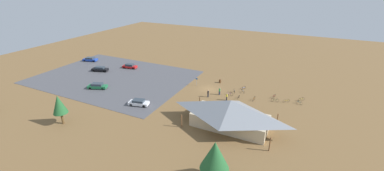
# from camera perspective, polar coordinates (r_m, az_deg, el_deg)

# --- Properties ---
(ground) EXTENTS (160.00, 160.00, 0.00)m
(ground) POSITION_cam_1_polar(r_m,az_deg,el_deg) (61.63, 4.05, -0.90)
(ground) COLOR brown
(ground) RESTS_ON ground
(parking_lot_asphalt) EXTENTS (42.31, 30.17, 0.05)m
(parking_lot_asphalt) POSITION_cam_1_polar(r_m,az_deg,el_deg) (72.61, -17.68, 1.89)
(parking_lot_asphalt) COLOR #4C4C51
(parking_lot_asphalt) RESTS_ON ground
(bike_pavilion) EXTENTS (16.28, 8.53, 5.49)m
(bike_pavilion) POSITION_cam_1_polar(r_m,az_deg,el_deg) (45.56, 8.91, -6.16)
(bike_pavilion) COLOR #C6B28E
(bike_pavilion) RESTS_ON ground
(trash_bin) EXTENTS (0.60, 0.60, 0.90)m
(trash_bin) POSITION_cam_1_polar(r_m,az_deg,el_deg) (65.68, 6.55, 1.02)
(trash_bin) COLOR brown
(trash_bin) RESTS_ON ground
(lot_sign) EXTENTS (0.56, 0.08, 2.20)m
(lot_sign) POSITION_cam_1_polar(r_m,az_deg,el_deg) (63.18, 1.07, 1.19)
(lot_sign) COLOR #99999E
(lot_sign) RESTS_ON ground
(pine_center) EXTENTS (3.95, 3.95, 6.48)m
(pine_center) POSITION_cam_1_polar(r_m,az_deg,el_deg) (33.19, 5.34, -15.95)
(pine_center) COLOR brown
(pine_center) RESTS_ON ground
(pine_west) EXTENTS (2.65, 2.65, 5.93)m
(pine_west) POSITION_cam_1_polar(r_m,az_deg,el_deg) (51.71, -28.61, -3.94)
(pine_west) COLOR brown
(pine_west) RESTS_ON ground
(bicycle_yellow_lone_west) EXTENTS (1.39, 0.98, 0.77)m
(bicycle_yellow_lone_west) POSITION_cam_1_polar(r_m,az_deg,el_deg) (58.98, 21.13, -3.34)
(bicycle_yellow_lone_west) COLOR black
(bicycle_yellow_lone_west) RESTS_ON ground
(bicycle_blue_mid_cluster) EXTENTS (1.01, 1.39, 0.73)m
(bicycle_blue_mid_cluster) POSITION_cam_1_polar(r_m,az_deg,el_deg) (62.84, 11.90, -0.53)
(bicycle_blue_mid_cluster) COLOR black
(bicycle_blue_mid_cluster) RESTS_ON ground
(bicycle_teal_trailside) EXTENTS (1.49, 0.82, 0.77)m
(bicycle_teal_trailside) POSITION_cam_1_polar(r_m,az_deg,el_deg) (59.23, 23.68, -3.64)
(bicycle_teal_trailside) COLOR black
(bicycle_teal_trailside) RESTS_ON ground
(bicycle_purple_edge_south) EXTENTS (1.65, 0.63, 0.87)m
(bicycle_purple_edge_south) POSITION_cam_1_polar(r_m,az_deg,el_deg) (58.95, 8.82, -1.89)
(bicycle_purple_edge_south) COLOR black
(bicycle_purple_edge_south) RESTS_ON ground
(bicycle_orange_back_row) EXTENTS (0.48, 1.69, 0.87)m
(bicycle_orange_back_row) POSITION_cam_1_polar(r_m,az_deg,el_deg) (57.54, 14.22, -3.04)
(bicycle_orange_back_row) COLOR black
(bicycle_orange_back_row) RESTS_ON ground
(bicycle_green_yard_left) EXTENTS (1.72, 0.49, 0.88)m
(bicycle_green_yard_left) POSITION_cam_1_polar(r_m,az_deg,el_deg) (58.35, 18.79, -3.24)
(bicycle_green_yard_left) COLOR black
(bicycle_green_yard_left) RESTS_ON ground
(bicycle_white_front_row) EXTENTS (1.04, 1.31, 0.76)m
(bicycle_white_front_row) POSITION_cam_1_polar(r_m,az_deg,el_deg) (60.90, 11.82, -1.32)
(bicycle_white_front_row) COLOR black
(bicycle_white_front_row) RESTS_ON ground
(bicycle_red_lone_east) EXTENTS (0.56, 1.65, 0.80)m
(bicycle_red_lone_east) POSITION_cam_1_polar(r_m,az_deg,el_deg) (60.27, 18.61, -2.37)
(bicycle_red_lone_east) COLOR black
(bicycle_red_lone_east) RESTS_ON ground
(bicycle_silver_yard_center) EXTENTS (0.74, 1.59, 0.82)m
(bicycle_silver_yard_center) POSITION_cam_1_polar(r_m,az_deg,el_deg) (60.60, 9.84, -1.28)
(bicycle_silver_yard_center) COLOR black
(bicycle_silver_yard_center) RESTS_ON ground
(bicycle_black_edge_north) EXTENTS (0.48, 1.62, 0.74)m
(bicycle_black_edge_north) POSITION_cam_1_polar(r_m,az_deg,el_deg) (57.71, 10.81, -2.68)
(bicycle_black_edge_north) COLOR black
(bicycle_black_edge_north) RESTS_ON ground
(bicycle_yellow_near_sign) EXTENTS (1.19, 1.33, 0.86)m
(bicycle_yellow_near_sign) POSITION_cam_1_polar(r_m,az_deg,el_deg) (60.97, 24.17, -2.95)
(bicycle_yellow_near_sign) COLOR black
(bicycle_yellow_near_sign) RESTS_ON ground
(car_red_far_end) EXTENTS (4.68, 2.50, 1.38)m
(car_red_far_end) POSITION_cam_1_polar(r_m,az_deg,el_deg) (78.37, -14.31, 4.41)
(car_red_far_end) COLOR red
(car_red_far_end) RESTS_ON parking_lot_asphalt
(car_green_end_stall) EXTENTS (5.03, 3.32, 1.45)m
(car_green_end_stall) POSITION_cam_1_polar(r_m,az_deg,el_deg) (65.98, -21.19, -0.09)
(car_green_end_stall) COLOR #1E6B3D
(car_green_end_stall) RESTS_ON parking_lot_asphalt
(car_black_inner_stall) EXTENTS (5.08, 3.08, 1.46)m
(car_black_inner_stall) POSITION_cam_1_polar(r_m,az_deg,el_deg) (78.34, -20.66, 3.63)
(car_black_inner_stall) COLOR black
(car_black_inner_stall) RESTS_ON parking_lot_asphalt
(car_blue_aisle_side) EXTENTS (5.03, 3.12, 1.33)m
(car_blue_aisle_side) POSITION_cam_1_polar(r_m,az_deg,el_deg) (89.56, -22.65, 5.68)
(car_blue_aisle_side) COLOR #1E42B2
(car_blue_aisle_side) RESTS_ON parking_lot_asphalt
(car_white_mid_lot) EXTENTS (4.68, 2.85, 1.34)m
(car_white_mid_lot) POSITION_cam_1_polar(r_m,az_deg,el_deg) (54.73, -12.31, -3.89)
(car_white_mid_lot) COLOR white
(car_white_mid_lot) RESTS_ON parking_lot_asphalt
(visitor_near_lot) EXTENTS (0.36, 0.38, 1.71)m
(visitor_near_lot) POSITION_cam_1_polar(r_m,az_deg,el_deg) (56.21, 8.09, -2.59)
(visitor_near_lot) COLOR #2D3347
(visitor_near_lot) RESTS_ON ground
(visitor_by_pavilion) EXTENTS (0.38, 0.36, 1.78)m
(visitor_by_pavilion) POSITION_cam_1_polar(r_m,az_deg,el_deg) (57.26, 3.77, -1.85)
(visitor_by_pavilion) COLOR #2D3347
(visitor_by_pavilion) RESTS_ON ground
(visitor_at_bikes) EXTENTS (0.40, 0.37, 1.81)m
(visitor_at_bikes) POSITION_cam_1_polar(r_m,az_deg,el_deg) (58.66, 6.45, -1.28)
(visitor_at_bikes) COLOR #2D3347
(visitor_at_bikes) RESTS_ON ground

